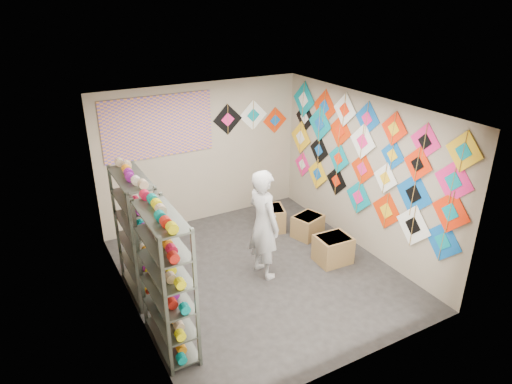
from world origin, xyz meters
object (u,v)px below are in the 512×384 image
shopkeeper (263,224)px  carton_a (333,249)px  carton_c (271,218)px  shelf_rack_back (137,236)px  carton_b (308,226)px  shelf_rack_front (166,282)px

shopkeeper → carton_a: size_ratio=3.21×
carton_a → carton_c: 1.52m
shelf_rack_back → shopkeeper: size_ratio=1.06×
shelf_rack_back → carton_c: size_ratio=3.72×
shelf_rack_back → carton_b: size_ratio=3.72×
carton_c → shopkeeper: bearing=-106.8°
shopkeeper → carton_b: (1.32, 0.66, -0.69)m
shelf_rack_front → carton_a: size_ratio=3.40×
carton_a → carton_c: (-0.33, 1.49, -0.01)m
shelf_rack_front → carton_a: bearing=10.5°
carton_a → carton_b: (0.12, 0.92, -0.02)m
shelf_rack_back → carton_b: shelf_rack_back is taller
carton_b → carton_c: size_ratio=1.00×
shelf_rack_front → shelf_rack_back: bearing=90.0°
shopkeeper → shelf_rack_front: bearing=107.7°
shopkeeper → carton_a: 1.39m
shelf_rack_back → carton_c: bearing=15.4°
carton_a → shelf_rack_front: bearing=-166.8°
shelf_rack_front → carton_b: bearing=25.1°
shopkeeper → carton_c: shopkeeper is taller
carton_b → shopkeeper: bearing=-171.3°
shopkeeper → carton_b: size_ratio=3.51×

